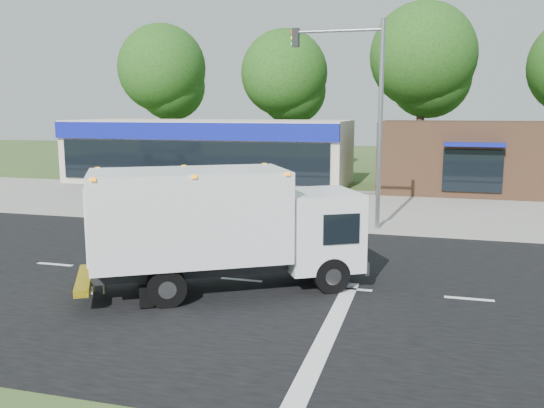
# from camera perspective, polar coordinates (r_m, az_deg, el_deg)

# --- Properties ---
(ground) EXTENTS (120.00, 120.00, 0.00)m
(ground) POSITION_cam_1_polar(r_m,az_deg,el_deg) (16.12, -3.04, -7.57)
(ground) COLOR #385123
(ground) RESTS_ON ground
(road_asphalt) EXTENTS (60.00, 14.00, 0.02)m
(road_asphalt) POSITION_cam_1_polar(r_m,az_deg,el_deg) (16.12, -3.04, -7.55)
(road_asphalt) COLOR black
(road_asphalt) RESTS_ON ground
(sidewalk) EXTENTS (60.00, 2.40, 0.12)m
(sidewalk) POSITION_cam_1_polar(r_m,az_deg,el_deg) (23.79, 3.28, -1.86)
(sidewalk) COLOR gray
(sidewalk) RESTS_ON ground
(parking_apron) EXTENTS (60.00, 9.00, 0.02)m
(parking_apron) POSITION_cam_1_polar(r_m,az_deg,el_deg) (29.40, 5.71, 0.18)
(parking_apron) COLOR gray
(parking_apron) RESTS_ON ground
(lane_markings) EXTENTS (55.20, 7.00, 0.01)m
(lane_markings) POSITION_cam_1_polar(r_m,az_deg,el_deg) (14.51, 0.35, -9.43)
(lane_markings) COLOR silver
(lane_markings) RESTS_ON road_asphalt
(ems_box_truck) EXTENTS (7.37, 5.53, 3.20)m
(ems_box_truck) POSITION_cam_1_polar(r_m,az_deg,el_deg) (14.87, -5.12, -1.71)
(ems_box_truck) COLOR black
(ems_box_truck) RESTS_ON ground
(emergency_worker) EXTENTS (0.69, 0.58, 1.71)m
(emergency_worker) POSITION_cam_1_polar(r_m,az_deg,el_deg) (15.42, -16.89, -5.49)
(emergency_worker) COLOR tan
(emergency_worker) RESTS_ON ground
(retail_strip_mall) EXTENTS (18.00, 6.20, 4.00)m
(retail_strip_mall) POSITION_cam_1_polar(r_m,az_deg,el_deg) (37.34, -6.40, 5.22)
(retail_strip_mall) COLOR beige
(retail_strip_mall) RESTS_ON ground
(brown_storefront) EXTENTS (10.00, 6.70, 4.00)m
(brown_storefront) POSITION_cam_1_polar(r_m,az_deg,el_deg) (34.75, 19.00, 4.44)
(brown_storefront) COLOR #382316
(brown_storefront) RESTS_ON ground
(traffic_signal_pole) EXTENTS (3.51, 0.25, 8.00)m
(traffic_signal_pole) POSITION_cam_1_polar(r_m,az_deg,el_deg) (22.35, 9.05, 9.86)
(traffic_signal_pole) COLOR gray
(traffic_signal_pole) RESTS_ON ground
(background_trees) EXTENTS (36.77, 7.39, 12.10)m
(background_trees) POSITION_cam_1_polar(r_m,az_deg,el_deg) (43.24, 8.08, 12.87)
(background_trees) COLOR #332114
(background_trees) RESTS_ON ground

